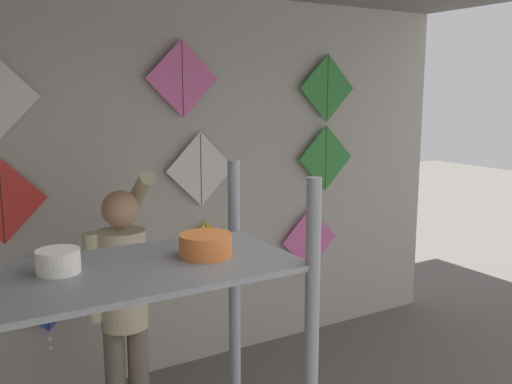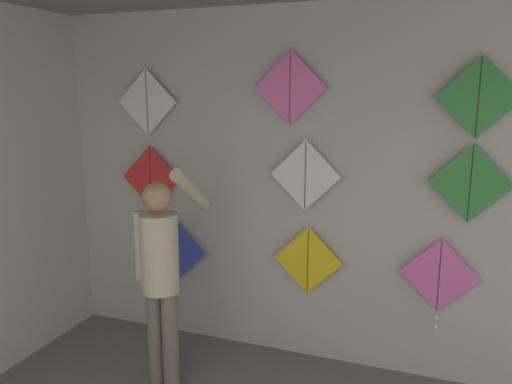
{
  "view_description": "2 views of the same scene",
  "coord_description": "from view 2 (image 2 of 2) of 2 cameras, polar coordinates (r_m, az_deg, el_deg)",
  "views": [
    {
      "loc": [
        -1.71,
        -0.16,
        2.1
      ],
      "look_at": [
        0.42,
        3.4,
        1.36
      ],
      "focal_mm": 40.0,
      "sensor_mm": 36.0,
      "label": 1
    },
    {
      "loc": [
        1.03,
        -0.01,
        2.2
      ],
      "look_at": [
        -0.23,
        3.4,
        1.42
      ],
      "focal_mm": 35.0,
      "sensor_mm": 36.0,
      "label": 2
    }
  ],
  "objects": [
    {
      "name": "kite_5",
      "position": [
        3.72,
        23.3,
        0.88
      ],
      "size": [
        0.55,
        0.01,
        0.55
      ],
      "color": "#338C38"
    },
    {
      "name": "kite_4",
      "position": [
        3.83,
        5.66,
        1.9
      ],
      "size": [
        0.55,
        0.01,
        0.55
      ],
      "color": "white"
    },
    {
      "name": "kite_1",
      "position": [
        4.0,
        5.95,
        -7.79
      ],
      "size": [
        0.55,
        0.01,
        0.55
      ],
      "color": "yellow"
    },
    {
      "name": "kite_8",
      "position": [
        3.66,
        24.1,
        9.85
      ],
      "size": [
        0.55,
        0.01,
        0.55
      ],
      "color": "#338C38"
    },
    {
      "name": "kite_0",
      "position": [
        4.44,
        -9.08,
        -6.96
      ],
      "size": [
        0.55,
        0.04,
        0.69
      ],
      "color": "blue"
    },
    {
      "name": "kite_7",
      "position": [
        3.81,
        3.91,
        11.82
      ],
      "size": [
        0.55,
        0.01,
        0.55
      ],
      "color": "pink"
    },
    {
      "name": "kite_3",
      "position": [
        4.39,
        -11.94,
        1.61
      ],
      "size": [
        0.55,
        0.01,
        0.55
      ],
      "color": "red"
    },
    {
      "name": "kite_6",
      "position": [
        4.33,
        -12.35,
        9.99
      ],
      "size": [
        0.55,
        0.01,
        0.55
      ],
      "color": "white"
    },
    {
      "name": "shopkeeper",
      "position": [
        3.65,
        -10.8,
        -8.44
      ],
      "size": [
        0.42,
        0.56,
        1.66
      ],
      "rotation": [
        0.0,
        0.0,
        -0.12
      ],
      "color": "#726656",
      "rests_on": "ground"
    },
    {
      "name": "kite_2",
      "position": [
        3.9,
        20.17,
        -9.28
      ],
      "size": [
        0.55,
        0.04,
        0.69
      ],
      "color": "pink"
    },
    {
      "name": "back_panel",
      "position": [
        3.96,
        4.72,
        0.36
      ],
      "size": [
        4.88,
        0.06,
        2.8
      ],
      "primitive_type": "cube",
      "color": "#BCB7AD",
      "rests_on": "ground"
    }
  ]
}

